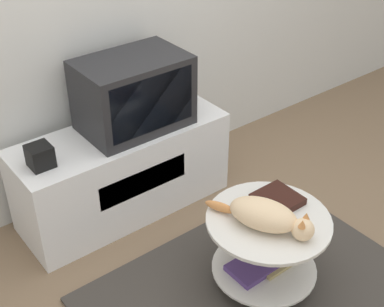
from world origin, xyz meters
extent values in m
plane|color=#7F664C|center=(0.00, 0.00, 0.00)|extent=(12.00, 12.00, 0.00)
cube|color=#3D3833|center=(0.00, 0.00, 0.01)|extent=(1.60, 1.14, 0.02)
cube|color=white|center=(-0.14, 1.01, 0.27)|extent=(1.27, 0.46, 0.54)
cube|color=silver|center=(-0.14, 0.78, 0.33)|extent=(0.57, 0.01, 0.15)
cube|color=#232326|center=(-0.02, 1.02, 0.75)|extent=(0.60, 0.39, 0.41)
cube|color=black|center=(-0.02, 0.83, 0.76)|extent=(0.52, 0.01, 0.32)
cube|color=black|center=(-0.63, 0.96, 0.60)|extent=(0.12, 0.12, 0.12)
cylinder|color=#B2B2B7|center=(0.08, 0.02, 0.03)|extent=(0.25, 0.25, 0.01)
cylinder|color=#B7B7BC|center=(0.08, 0.02, 0.22)|extent=(0.04, 0.04, 0.41)
cylinder|color=silver|center=(0.08, 0.02, 0.13)|extent=(0.53, 0.53, 0.01)
cylinder|color=silver|center=(0.08, 0.02, 0.44)|extent=(0.60, 0.60, 0.02)
cube|color=#51387A|center=(0.01, 0.04, 0.15)|extent=(0.23, 0.18, 0.03)
cube|color=tan|center=(0.13, -0.02, 0.14)|extent=(0.19, 0.10, 0.02)
cube|color=black|center=(0.20, 0.09, 0.47)|extent=(0.20, 0.20, 0.04)
ellipsoid|color=beige|center=(0.02, 0.01, 0.51)|extent=(0.30, 0.37, 0.14)
sphere|color=beige|center=(0.10, -0.17, 0.50)|extent=(0.10, 0.10, 0.10)
cone|color=#D18447|center=(0.13, -0.16, 0.56)|extent=(0.04, 0.04, 0.04)
cone|color=#D18447|center=(0.07, -0.18, 0.56)|extent=(0.04, 0.04, 0.04)
ellipsoid|color=#D18447|center=(-0.07, 0.20, 0.48)|extent=(0.10, 0.16, 0.05)
camera|label=1|loc=(-1.41, -1.30, 2.10)|focal=50.00mm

